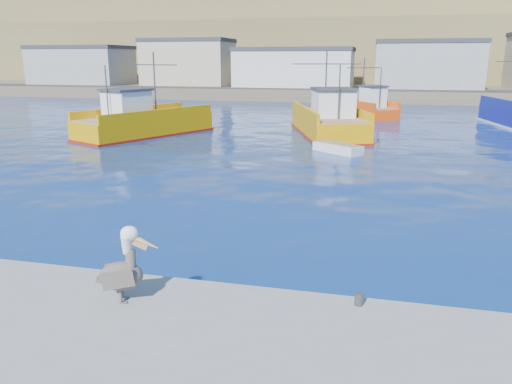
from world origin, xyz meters
TOP-DOWN VIEW (x-y plane):
  - ground at (0.00, 0.00)m, footprint 260.00×260.00m
  - dock_bollards at (0.60, -3.40)m, footprint 36.20×0.20m
  - far_shore at (0.00, 109.20)m, footprint 200.00×81.00m
  - trawler_yellow_a at (-14.85, 22.38)m, footprint 8.39×12.10m
  - trawler_yellow_b at (-0.62, 26.38)m, footprint 7.60×12.66m
  - boat_orange at (2.13, 40.15)m, footprint 6.92×8.31m
  - skiff_left at (-15.95, 20.92)m, footprint 4.62×3.42m
  - skiff_mid at (0.78, 18.54)m, footprint 3.45×3.12m
  - skiff_far at (16.16, 41.84)m, footprint 2.12×4.26m
  - pelican at (-2.25, -4.45)m, footprint 1.44×0.88m

SIDE VIEW (x-z plane):
  - ground at x=0.00m, z-range 0.00..0.00m
  - skiff_mid at x=0.78m, z-range -0.14..0.62m
  - skiff_far at x=16.16m, z-range -0.16..0.73m
  - skiff_left at x=-15.95m, z-range -0.17..0.79m
  - dock_bollards at x=0.60m, z-range 0.50..0.80m
  - boat_orange at x=2.13m, z-range -2.00..4.03m
  - trawler_yellow_a at x=-14.85m, z-range -2.22..4.33m
  - trawler_yellow_b at x=-0.62m, z-range -2.22..4.38m
  - pelican at x=-2.25m, z-range 0.37..2.18m
  - far_shore at x=0.00m, z-range -3.02..20.98m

